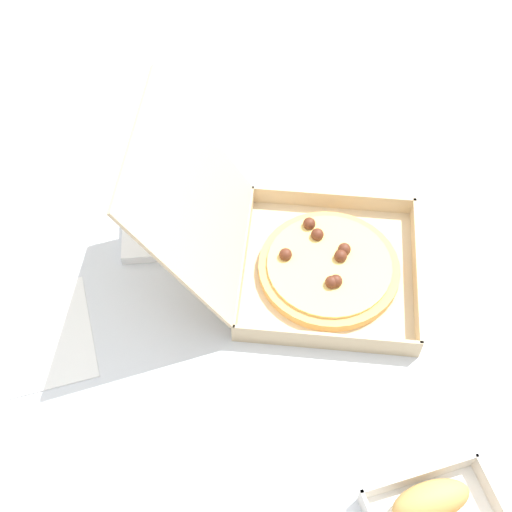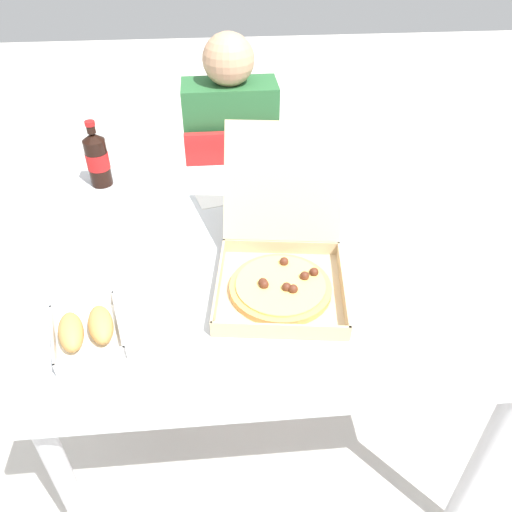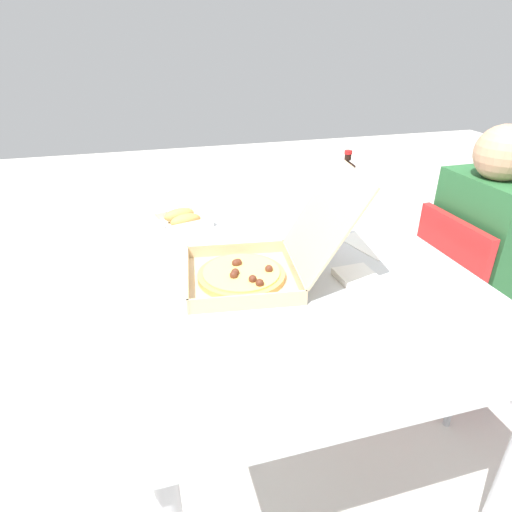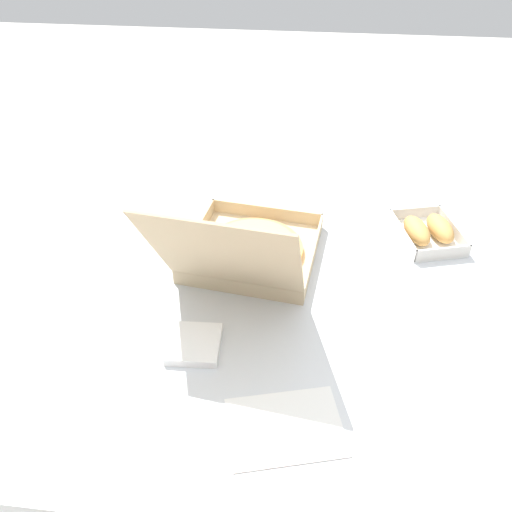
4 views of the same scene
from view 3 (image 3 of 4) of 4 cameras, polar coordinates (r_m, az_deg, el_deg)
name	(u,v)px [view 3 (image 3 of 4)]	position (r m, az deg, el deg)	size (l,w,h in m)	color
ground_plane	(285,439)	(1.84, 3.90, -22.95)	(10.00, 10.00, 0.00)	beige
dining_table	(292,290)	(1.39, 4.78, -4.53)	(1.21, 1.04, 0.76)	silver
chair	(465,299)	(1.90, 25.84, -5.11)	(0.40, 0.40, 0.83)	red
diner_person	(490,250)	(1.85, 28.48, 0.68)	(0.36, 0.41, 1.15)	#333847
pizza_box_open	(257,265)	(1.27, 0.17, -1.14)	(0.38, 0.52, 0.32)	tan
bread_side_box	(183,219)	(1.67, -9.67, 4.81)	(0.19, 0.22, 0.06)	white
cola_bottle	(346,181)	(1.91, 11.75, 9.70)	(0.07, 0.07, 0.22)	black
paper_menu	(373,244)	(1.56, 15.14, 1.58)	(0.21, 0.15, 0.00)	white
napkin_pile	(356,276)	(1.32, 13.10, -2.63)	(0.11, 0.11, 0.02)	white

